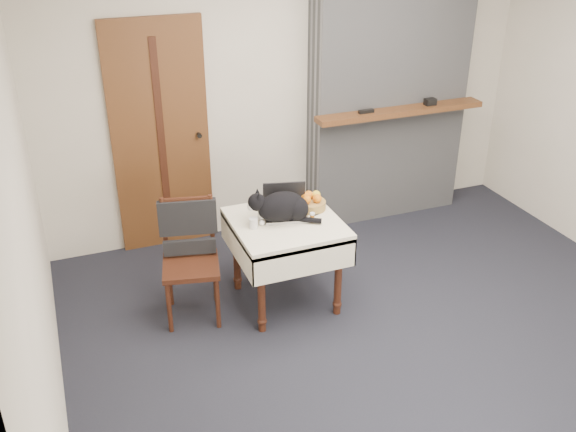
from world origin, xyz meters
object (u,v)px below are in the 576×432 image
Objects in this scene: side_table at (286,234)px; laptop at (285,207)px; door at (161,138)px; pill_bottle at (312,217)px; cream_jar at (253,223)px; chair at (189,242)px; cat at (283,207)px; fruit_basket at (311,202)px.

side_table is 2.08× the size of laptop.
pill_bottle is (0.82, -1.35, -0.26)m from door.
door reaches higher than laptop.
side_table is 0.30m from cream_jar.
chair is (-0.05, -1.11, -0.42)m from door.
cat is (0.63, -1.25, -0.19)m from door.
laptop is 0.75m from chair.
side_table is at bearing -154.16° from fruit_basket.
fruit_basket is (0.90, -1.14, -0.25)m from door.
cat reaches higher than cream_jar.
cat is 0.25m from cream_jar.
cat is 0.23m from pill_bottle.
cream_jar is at bearing -164.67° from fruit_basket.
door reaches higher than fruit_basket.
laptop is at bearing 8.48° from chair.
door reaches higher than cream_jar.
cat is 6.83× the size of cream_jar.
fruit_basket is (0.08, 0.21, 0.01)m from pill_bottle.
chair is at bearing 178.48° from cat.
pill_bottle is (0.14, -0.19, -0.02)m from laptop.
door is 8.78× the size of fruit_basket.
fruit_basket is at bearing 10.59° from chair.
fruit_basket is at bearing 19.43° from laptop.
pill_bottle is at bearing -58.61° from door.
cat is 0.73m from chair.
door is 26.69× the size of pill_bottle.
laptop is 1.65× the size of fruit_basket.
side_table is at bearing -15.97° from cat.
door is at bearing 107.10° from cream_jar.
cat reaches higher than chair.
laptop reaches higher than side_table.
laptop is 0.22m from fruit_basket.
cat is at bearing -107.08° from laptop.
fruit_basket is (0.27, 0.11, -0.06)m from cat.
laptop reaches higher than chair.
side_table is at bearing 0.12° from chair.
side_table is at bearing 3.87° from cream_jar.
door is 26.52× the size of cream_jar.
door is 2.56× the size of side_table.
fruit_basket is at bearing 15.33° from cream_jar.
pill_bottle is at bearing -26.65° from side_table.
chair is (-0.95, 0.03, -0.17)m from fruit_basket.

